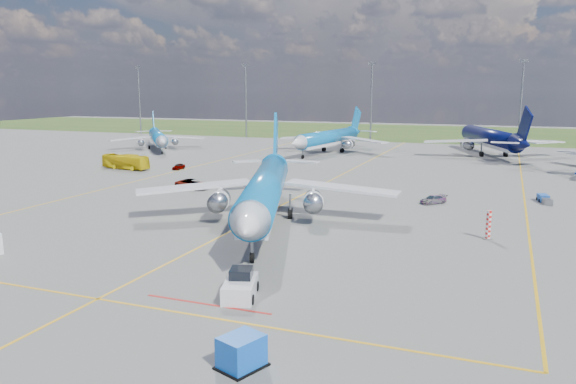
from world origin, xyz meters
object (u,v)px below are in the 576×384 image
(bg_jet_n, at_px, (489,155))
(baggage_tug_w, at_px, (545,199))
(main_airliner, at_px, (266,224))
(warning_post, at_px, (488,225))
(apron_bus, at_px, (126,162))
(uld_container, at_px, (241,352))
(baggage_tug_c, at_px, (269,166))
(bg_jet_nw, at_px, (158,150))
(pushback_tug, at_px, (240,286))
(bg_jet_nnw, at_px, (328,153))
(service_car_a, at_px, (179,166))
(service_car_b, at_px, (192,184))
(service_car_c, at_px, (433,199))

(bg_jet_n, bearing_deg, baggage_tug_w, 78.35)
(baggage_tug_w, bearing_deg, main_airliner, -151.17)
(warning_post, distance_m, apron_bus, 72.36)
(uld_container, distance_m, baggage_tug_c, 78.30)
(bg_jet_n, xyz_separation_m, apron_bus, (-64.01, -49.83, 1.43))
(bg_jet_nw, bearing_deg, apron_bus, -104.30)
(warning_post, xyz_separation_m, pushback_tug, (-16.49, -23.71, -0.69))
(bg_jet_nw, distance_m, baggage_tug_w, 95.26)
(main_airliner, bearing_deg, bg_jet_nnw, 82.72)
(bg_jet_n, xyz_separation_m, service_car_a, (-54.41, -46.42, 0.56))
(baggage_tug_c, bearing_deg, warning_post, -60.03)
(main_airliner, relative_size, baggage_tug_c, 10.07)
(apron_bus, bearing_deg, bg_jet_nw, 32.42)
(warning_post, relative_size, apron_bus, 0.29)
(main_airliner, height_order, baggage_tug_c, main_airliner)
(bg_jet_n, relative_size, service_car_b, 8.18)
(bg_jet_n, bearing_deg, apron_bus, 17.15)
(bg_jet_nw, height_order, apron_bus, bg_jet_nw)
(service_car_a, bearing_deg, pushback_tug, -57.17)
(bg_jet_nw, distance_m, uld_container, 116.78)
(bg_jet_nw, xyz_separation_m, service_car_b, (37.43, -46.10, 0.75))
(uld_container, distance_m, service_car_c, 50.01)
(apron_bus, distance_m, service_car_b, 26.94)
(baggage_tug_w, bearing_deg, baggage_tug_c, 150.56)
(warning_post, relative_size, service_car_c, 0.77)
(bg_jet_nnw, xyz_separation_m, uld_container, (26.89, -102.46, 0.91))
(apron_bus, bearing_deg, service_car_c, -93.42)
(uld_container, height_order, baggage_tug_w, uld_container)
(pushback_tug, height_order, apron_bus, apron_bus)
(uld_container, relative_size, service_car_c, 0.59)
(apron_bus, bearing_deg, warning_post, -105.06)
(bg_jet_nw, bearing_deg, main_airliner, -86.28)
(pushback_tug, bearing_deg, main_airliner, 91.52)
(bg_jet_nnw, xyz_separation_m, apron_bus, (-27.92, -40.52, 1.43))
(apron_bus, bearing_deg, uld_container, -130.31)
(service_car_a, bearing_deg, baggage_tug_w, -11.45)
(warning_post, bearing_deg, pushback_tug, -124.81)
(pushback_tug, height_order, service_car_b, pushback_tug)
(bg_jet_n, xyz_separation_m, baggage_tug_c, (-38.80, -39.29, 0.44))
(warning_post, height_order, baggage_tug_w, warning_post)
(main_airliner, relative_size, baggage_tug_w, 10.03)
(warning_post, height_order, service_car_b, warning_post)
(bg_jet_n, relative_size, main_airliner, 1.01)
(service_car_b, bearing_deg, service_car_a, 46.89)
(pushback_tug, xyz_separation_m, baggage_tug_w, (22.94, 46.42, -0.37))
(bg_jet_nnw, relative_size, apron_bus, 3.83)
(service_car_b, height_order, baggage_tug_w, service_car_b)
(bg_jet_nw, distance_m, service_car_a, 37.42)
(service_car_a, distance_m, baggage_tug_c, 17.17)
(warning_post, distance_m, service_car_c, 18.10)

